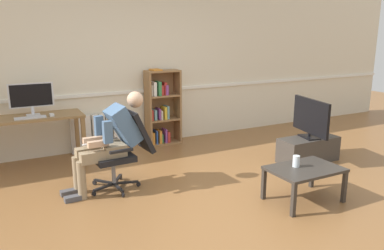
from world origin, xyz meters
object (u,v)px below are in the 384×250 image
Objects in this scene: computer_desk at (31,124)px; tv_screen at (311,118)px; computer_mouse at (52,115)px; drinking_glass at (296,161)px; office_chair at (124,146)px; coffee_table at (305,172)px; radiator at (95,133)px; tv_stand at (308,149)px; imac_monitor at (31,96)px; bookshelf at (161,109)px; person_seated at (111,139)px; keyboard at (30,118)px.

tv_screen is at bearing -23.78° from computer_desk.
computer_mouse reaches higher than drinking_glass.
drinking_glass is at bearing 48.19° from office_chair.
coffee_table is at bearing 145.27° from tv_screen.
radiator reaches higher than drinking_glass.
radiator reaches higher than tv_stand.
tv_stand is 0.49m from tv_screen.
office_chair reaches higher than tv_screen.
office_chair is 7.36× the size of drinking_glass.
tv_screen reaches higher than computer_mouse.
coffee_table is at bearing -46.36° from imac_monitor.
bookshelf is 1.68× the size of radiator.
person_seated is at bearing -130.64° from bookshelf.
computer_desk is at bearing -172.17° from bookshelf.
office_chair is at bearing -53.15° from computer_desk.
keyboard is 4.00m from tv_stand.
imac_monitor is 4.01m from tv_screen.
computer_mouse is 3.71m from tv_screen.
tv_screen is at bearing 80.04° from person_seated.
imac_monitor is 2.11m from bookshelf.
radiator is 0.95× the size of coffee_table.
coffee_table is (-1.05, -1.00, -0.32)m from tv_screen.
drinking_glass is (-0.07, 0.07, 0.11)m from coffee_table.
office_chair is 2.06m from drinking_glass.
tv_stand is at bearing -23.76° from computer_mouse.
office_chair reaches higher than tv_stand.
radiator is 5.88× the size of drinking_glass.
person_seated is at bearing -61.59° from imac_monitor.
drinking_glass is at bearing -140.30° from tv_stand.
person_seated is 2.20m from drinking_glass.
imac_monitor is at bearing 133.64° from coffee_table.
office_chair is (-1.16, -1.54, -0.09)m from bookshelf.
bookshelf is 9.86× the size of drinking_glass.
keyboard is at bearing -104.98° from imac_monitor.
keyboard is 1.37m from person_seated.
computer_desk reaches higher than radiator.
radiator is (-1.13, 0.10, -0.31)m from bookshelf.
tv_stand is at bearing 79.42° from office_chair.
tv_screen is (3.68, -1.47, -0.09)m from keyboard.
office_chair is at bearing 141.21° from drinking_glass.
imac_monitor reaches higher than tv_stand.
office_chair is 0.21m from person_seated.
tv_stand is (2.89, -0.35, -0.46)m from person_seated.
imac_monitor reaches higher than computer_desk.
imac_monitor is at bearing 76.60° from tv_screen.
tv_screen reaches higher than radiator.
imac_monitor is 1.68m from office_chair.
keyboard is at bearing -168.54° from bookshelf.
radiator is at bearing 28.24° from keyboard.
coffee_table is (2.35, -2.50, -0.42)m from computer_mouse.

